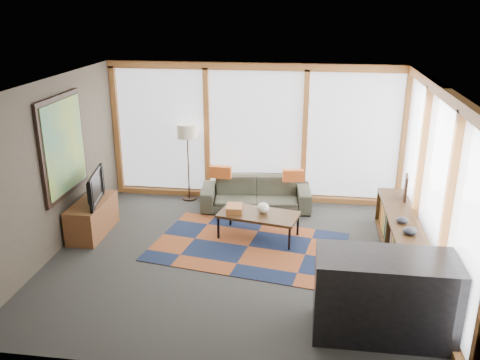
# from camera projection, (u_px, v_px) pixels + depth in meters

# --- Properties ---
(ground) EXTENTS (5.50, 5.50, 0.00)m
(ground) POSITION_uv_depth(u_px,v_px,m) (236.00, 258.00, 7.61)
(ground) COLOR #2A2A28
(ground) RESTS_ON ground
(room_envelope) EXTENTS (5.52, 5.02, 2.62)m
(room_envelope) POSITION_uv_depth(u_px,v_px,m) (274.00, 150.00, 7.55)
(room_envelope) COLOR #40382F
(room_envelope) RESTS_ON ground
(rug) EXTENTS (3.20, 2.34, 0.01)m
(rug) POSITION_uv_depth(u_px,v_px,m) (248.00, 247.00, 7.95)
(rug) COLOR brown
(rug) RESTS_ON ground
(sofa) EXTENTS (2.06, 0.98, 0.58)m
(sofa) POSITION_uv_depth(u_px,v_px,m) (256.00, 194.00, 9.32)
(sofa) COLOR #313327
(sofa) RESTS_ON ground
(pillow_left) EXTENTS (0.41, 0.14, 0.22)m
(pillow_left) POSITION_uv_depth(u_px,v_px,m) (220.00, 172.00, 9.24)
(pillow_left) COLOR #C0531E
(pillow_left) RESTS_ON sofa
(pillow_right) EXTENTS (0.39, 0.18, 0.21)m
(pillow_right) POSITION_uv_depth(u_px,v_px,m) (293.00, 176.00, 9.07)
(pillow_right) COLOR #C0531E
(pillow_right) RESTS_ON sofa
(floor_lamp) EXTENTS (0.38, 0.38, 1.49)m
(floor_lamp) POSITION_uv_depth(u_px,v_px,m) (188.00, 162.00, 9.60)
(floor_lamp) COLOR #32231A
(floor_lamp) RESTS_ON ground
(coffee_table) EXTENTS (1.36, 0.87, 0.42)m
(coffee_table) POSITION_uv_depth(u_px,v_px,m) (258.00, 225.00, 8.21)
(coffee_table) COLOR black
(coffee_table) RESTS_ON ground
(book_stack) EXTENTS (0.28, 0.34, 0.11)m
(book_stack) POSITION_uv_depth(u_px,v_px,m) (234.00, 209.00, 8.19)
(book_stack) COLOR #955628
(book_stack) RESTS_ON coffee_table
(vase) EXTENTS (0.23, 0.23, 0.17)m
(vase) POSITION_uv_depth(u_px,v_px,m) (263.00, 208.00, 8.13)
(vase) COLOR #EDE6CD
(vase) RESTS_ON coffee_table
(bookshelf) EXTENTS (0.45, 2.46, 0.61)m
(bookshelf) POSITION_uv_depth(u_px,v_px,m) (401.00, 236.00, 7.62)
(bookshelf) COLOR black
(bookshelf) RESTS_ON ground
(bowl_a) EXTENTS (0.20, 0.20, 0.10)m
(bowl_a) POSITION_uv_depth(u_px,v_px,m) (410.00, 231.00, 6.96)
(bowl_a) COLOR black
(bowl_a) RESTS_ON bookshelf
(bowl_b) EXTENTS (0.18, 0.18, 0.09)m
(bowl_b) POSITION_uv_depth(u_px,v_px,m) (402.00, 220.00, 7.31)
(bowl_b) COLOR black
(bowl_b) RESTS_ON bookshelf
(shelf_picture) EXTENTS (0.08, 0.31, 0.40)m
(shelf_picture) POSITION_uv_depth(u_px,v_px,m) (406.00, 188.00, 8.12)
(shelf_picture) COLOR black
(shelf_picture) RESTS_ON bookshelf
(tv_console) EXTENTS (0.47, 1.12, 0.56)m
(tv_console) POSITION_uv_depth(u_px,v_px,m) (92.00, 217.00, 8.33)
(tv_console) COLOR brown
(tv_console) RESTS_ON ground
(television) EXTENTS (0.29, 0.92, 0.52)m
(television) POSITION_uv_depth(u_px,v_px,m) (91.00, 187.00, 8.11)
(television) COLOR black
(television) RESTS_ON tv_console
(bar_counter) EXTENTS (1.56, 0.73, 0.99)m
(bar_counter) POSITION_uv_depth(u_px,v_px,m) (384.00, 296.00, 5.74)
(bar_counter) COLOR black
(bar_counter) RESTS_ON ground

